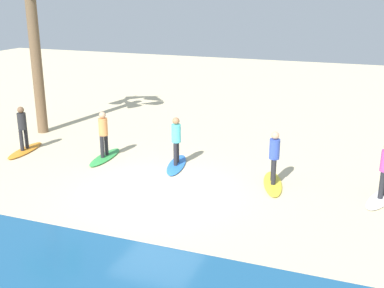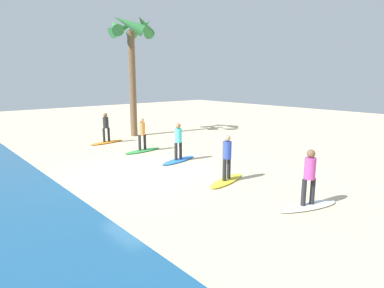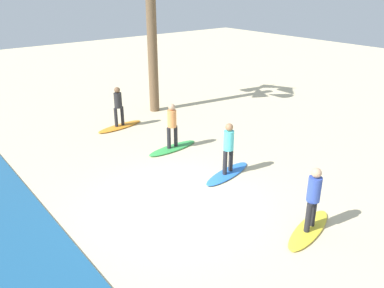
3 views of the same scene
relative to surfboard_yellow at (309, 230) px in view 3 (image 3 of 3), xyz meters
The scene contains 9 objects.
ground_plane 3.57m from the surfboard_yellow, 29.40° to the left, with size 60.00×60.00×0.00m, color beige.
surfboard_yellow is the anchor object (origin of this frame).
surfer_yellow 0.99m from the surfboard_yellow, ahead, with size 0.32×0.45×1.64m.
surfboard_blue 3.49m from the surfboard_yellow, ahead, with size 2.10×0.56×0.09m, color blue.
surfer_blue 3.63m from the surfboard_yellow, ahead, with size 0.32×0.45×1.64m.
surfboard_green 6.19m from the surfboard_yellow, ahead, with size 2.10×0.56×0.09m, color green.
surfer_green 6.27m from the surfboard_yellow, ahead, with size 0.32×0.46×1.64m.
surfboard_orange 9.39m from the surfboard_yellow, ahead, with size 2.10×0.56×0.09m, color orange.
surfer_orange 9.45m from the surfboard_yellow, ahead, with size 0.32×0.46×1.64m.
Camera 3 is at (-7.65, 5.56, 5.76)m, focal length 36.82 mm.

